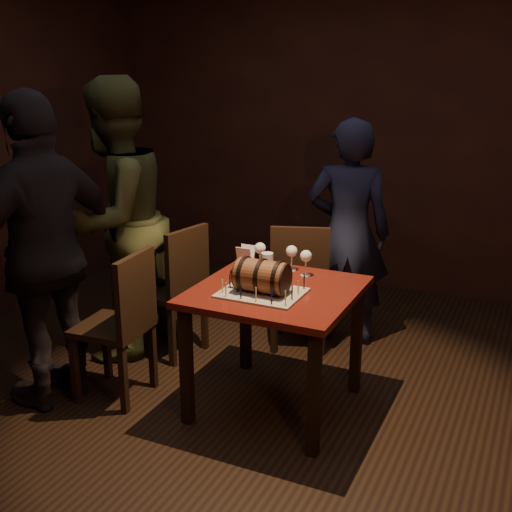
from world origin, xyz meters
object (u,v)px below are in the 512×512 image
object	(u,v)px
chair_back	(300,280)
person_left_front	(46,253)
wine_glass_right	(306,257)
chair_left_front	(123,318)
person_left_rear	(115,221)
wine_glass_left	(260,249)
wine_glass_mid	(292,252)
barrel_cake	(262,276)
pint_of_ale	(267,266)
person_back	(348,233)
pub_table	(276,307)
chair_left_rear	(178,284)

from	to	relation	value
chair_back	person_left_front	world-z (taller)	person_left_front
wine_glass_right	chair_left_front	xyz separation A→B (m)	(-0.94, -0.57, -0.35)
chair_back	person_left_front	size ratio (longest dim) A/B	0.50
chair_left_front	person_left_rear	size ratio (longest dim) A/B	0.49
wine_glass_left	wine_glass_mid	world-z (taller)	same
person_left_front	barrel_cake	bearing A→B (deg)	115.08
chair_back	person_left_rear	distance (m)	1.34
wine_glass_mid	person_left_front	bearing A→B (deg)	-146.47
wine_glass_right	person_left_rear	xyz separation A→B (m)	(-1.37, -0.03, 0.09)
wine_glass_left	wine_glass_right	size ratio (longest dim) A/B	1.00
wine_glass_left	wine_glass_right	bearing A→B (deg)	-6.12
wine_glass_left	person_left_front	distance (m)	1.28
wine_glass_left	pint_of_ale	world-z (taller)	wine_glass_left
chair_back	person_back	bearing A→B (deg)	50.35
pub_table	person_left_front	distance (m)	1.37
pint_of_ale	chair_back	world-z (taller)	chair_back
wine_glass_mid	person_left_rear	bearing A→B (deg)	-175.86
person_left_rear	pint_of_ale	bearing A→B (deg)	89.53
wine_glass_mid	chair_back	bearing A→B (deg)	104.42
chair_left_front	person_back	bearing A→B (deg)	55.67
chair_left_rear	person_back	distance (m)	1.26
wine_glass_mid	wine_glass_right	world-z (taller)	same
barrel_cake	chair_left_rear	world-z (taller)	barrel_cake
barrel_cake	person_left_rear	world-z (taller)	person_left_rear
pub_table	chair_back	size ratio (longest dim) A/B	0.97
wine_glass_mid	person_left_rear	world-z (taller)	person_left_rear
chair_left_rear	pint_of_ale	bearing A→B (deg)	-15.16
chair_left_rear	barrel_cake	bearing A→B (deg)	-29.51
wine_glass_right	chair_back	world-z (taller)	chair_back
pub_table	wine_glass_mid	xyz separation A→B (m)	(-0.04, 0.34, 0.23)
pub_table	person_back	distance (m)	1.12
pub_table	barrel_cake	xyz separation A→B (m)	(-0.04, -0.11, 0.21)
person_left_front	chair_back	bearing A→B (deg)	148.49
wine_glass_left	person_left_rear	size ratio (longest dim) A/B	0.08
chair_back	person_left_front	xyz separation A→B (m)	(-1.09, -1.27, 0.41)
pint_of_ale	wine_glass_left	bearing A→B (deg)	127.45
wine_glass_right	person_left_rear	bearing A→B (deg)	-178.60
chair_back	chair_left_rear	bearing A→B (deg)	-149.22
chair_back	barrel_cake	bearing A→B (deg)	-82.17
pub_table	wine_glass_mid	distance (m)	0.41
wine_glass_mid	chair_back	distance (m)	0.59
wine_glass_left	wine_glass_right	world-z (taller)	same
barrel_cake	chair_left_front	bearing A→B (deg)	-168.24
person_back	person_left_front	world-z (taller)	person_left_front
chair_left_front	person_left_front	bearing A→B (deg)	-155.75
wine_glass_right	chair_back	distance (m)	0.67
person_left_rear	wine_glass_left	bearing A→B (deg)	97.43
pint_of_ale	wine_glass_mid	bearing A→B (deg)	64.43
wine_glass_mid	person_left_front	xyz separation A→B (m)	(-1.21, -0.80, 0.06)
wine_glass_left	pint_of_ale	xyz separation A→B (m)	(0.12, -0.15, -0.05)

